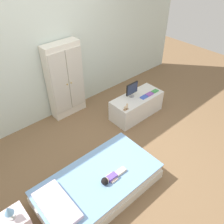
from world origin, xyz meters
The scene contains 13 objects.
ground_plane centered at (0.00, 0.00, -0.01)m, with size 10.00×10.00×0.02m, color brown.
back_wall centered at (0.00, 1.57, 1.35)m, with size 6.40×0.05×2.70m, color silver.
bed centered at (-0.50, -0.35, 0.14)m, with size 1.63×0.87×0.28m.
pillow centered at (-1.12, -0.35, 0.31)m, with size 0.32×0.62×0.06m, color silver.
doll centered at (-0.42, -0.47, 0.32)m, with size 0.39×0.13×0.10m.
table_lamp centered at (-1.56, -0.20, 0.52)m, with size 0.10×0.10×0.20m.
wardrobe centered at (0.17, 1.41, 0.70)m, with size 0.65×0.26×1.40m.
tv_stand centered at (1.09, 0.49, 0.21)m, with size 1.02×0.44×0.41m, color silver.
tv_monitor centered at (1.02, 0.56, 0.57)m, with size 0.27×0.10×0.28m.
rocking_horse_toy centered at (0.66, 0.34, 0.47)m, with size 0.09×0.04×0.11m.
book_blue centered at (1.16, 0.39, 0.42)m, with size 0.14×0.09×0.02m, color blue.
book_purple centered at (1.32, 0.39, 0.42)m, with size 0.14×0.10×0.02m, color #8E51B2.
book_green centered at (1.47, 0.39, 0.42)m, with size 0.13×0.09×0.02m, color #429E51.
Camera 1 is at (-1.58, -1.83, 2.78)m, focal length 36.86 mm.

